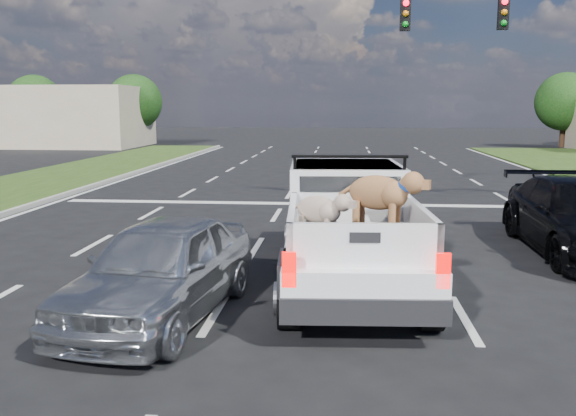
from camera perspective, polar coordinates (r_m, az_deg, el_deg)
name	(u,v)px	position (r m, az deg, el deg)	size (l,w,h in m)	color
ground	(338,316)	(8.77, 4.72, -10.00)	(160.00, 160.00, 0.00)	black
road_markings	(340,226)	(15.11, 4.93, -1.69)	(17.75, 60.00, 0.01)	silver
building_left	(74,117)	(48.59, -19.40, 8.06)	(10.00, 8.00, 4.40)	#C5B797
tree_far_b	(35,102)	(52.14, -22.61, 9.13)	(4.20, 4.20, 5.40)	#332114
tree_far_c	(134,102)	(48.97, -14.17, 9.59)	(4.20, 4.20, 5.40)	#332114
tree_far_d	(565,102)	(48.95, 24.50, 9.04)	(4.20, 4.20, 5.40)	#332114
pickup_truck	(349,223)	(10.24, 5.72, -1.42)	(2.42, 5.80, 2.13)	black
silver_sedan	(161,268)	(8.68, -11.76, -5.52)	(1.66, 4.12, 1.40)	#B9BCC0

